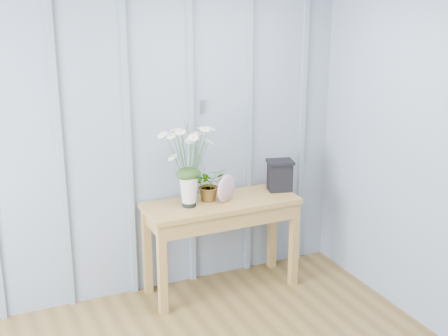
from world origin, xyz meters
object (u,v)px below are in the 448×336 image
sideboard (221,215)px  daisy_vase (188,153)px  carved_box (280,175)px  felt_disc_vessel (226,188)px

sideboard → daisy_vase: daisy_vase is taller
sideboard → carved_box: bearing=3.3°
sideboard → daisy_vase: size_ratio=1.82×
daisy_vase → carved_box: size_ratio=2.62×
daisy_vase → felt_disc_vessel: size_ratio=3.07×
daisy_vase → carved_box: bearing=2.4°
sideboard → daisy_vase: 0.59m
daisy_vase → carved_box: (0.80, 0.03, -0.28)m
felt_disc_vessel → daisy_vase: bearing=144.6°
sideboard → carved_box: (0.53, 0.03, 0.24)m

